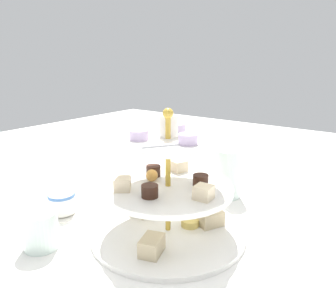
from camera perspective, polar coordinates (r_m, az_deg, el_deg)
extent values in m
plane|color=white|center=(0.68, 0.00, -15.27)|extent=(2.40, 2.40, 0.00)
cylinder|color=white|center=(0.68, 0.00, -14.90)|extent=(0.30, 0.30, 0.01)
cylinder|color=white|center=(0.64, 0.00, -7.62)|extent=(0.25, 0.25, 0.01)
cylinder|color=white|center=(0.61, 0.00, 0.50)|extent=(0.19, 0.19, 0.01)
cylinder|color=gold|center=(0.63, 0.00, -5.64)|extent=(0.01, 0.01, 0.24)
sphere|color=gold|center=(0.60, 0.00, 5.32)|extent=(0.02, 0.02, 0.02)
cube|color=#CCB78E|center=(0.69, 7.37, -12.63)|extent=(0.06, 0.05, 0.03)
cube|color=#CCB78E|center=(0.73, -4.66, -10.93)|extent=(0.04, 0.05, 0.03)
cube|color=#CCB78E|center=(0.60, -2.83, -17.15)|extent=(0.06, 0.05, 0.03)
cylinder|color=#E5C660|center=(0.69, 3.83, -13.42)|extent=(0.04, 0.04, 0.01)
cylinder|color=#381E14|center=(0.58, -3.17, -8.13)|extent=(0.03, 0.03, 0.02)
cylinder|color=#381E14|center=(0.63, 5.67, -6.27)|extent=(0.03, 0.03, 0.02)
cylinder|color=#381E14|center=(0.68, -2.55, -4.65)|extent=(0.03, 0.03, 0.02)
cube|color=beige|center=(0.71, 1.84, -3.78)|extent=(0.04, 0.04, 0.02)
cube|color=beige|center=(0.62, -7.91, -6.87)|extent=(0.04, 0.04, 0.02)
cube|color=beige|center=(0.58, 6.18, -8.33)|extent=(0.03, 0.03, 0.02)
sphere|color=gold|center=(0.65, -2.86, -5.47)|extent=(0.02, 0.02, 0.02)
cylinder|color=silver|center=(0.57, 3.49, 0.87)|extent=(0.03, 0.03, 0.02)
cylinder|color=silver|center=(0.65, 1.59, 2.76)|extent=(0.03, 0.03, 0.02)
cylinder|color=silver|center=(0.60, -5.04, 1.58)|extent=(0.03, 0.03, 0.02)
cylinder|color=white|center=(0.62, 0.09, 3.14)|extent=(0.04, 0.04, 0.04)
cube|color=silver|center=(0.56, -0.28, -0.16)|extent=(0.08, 0.06, 0.00)
cube|color=silver|center=(0.63, 4.54, 1.47)|extent=(0.09, 0.04, 0.00)
cylinder|color=silver|center=(0.84, 10.19, -5.01)|extent=(0.07, 0.07, 0.12)
cylinder|color=silver|center=(0.66, -21.18, -13.70)|extent=(0.06, 0.06, 0.07)
cylinder|color=white|center=(0.79, -17.73, -11.36)|extent=(0.09, 0.09, 0.01)
cylinder|color=white|center=(0.78, -17.88, -9.66)|extent=(0.06, 0.06, 0.04)
cylinder|color=#4772B2|center=(0.77, -17.98, -8.41)|extent=(0.06, 0.06, 0.01)
cube|color=silver|center=(0.62, 25.82, -20.07)|extent=(0.17, 0.06, 0.00)
cube|color=silver|center=(0.92, -7.52, -6.94)|extent=(0.15, 0.11, 0.00)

